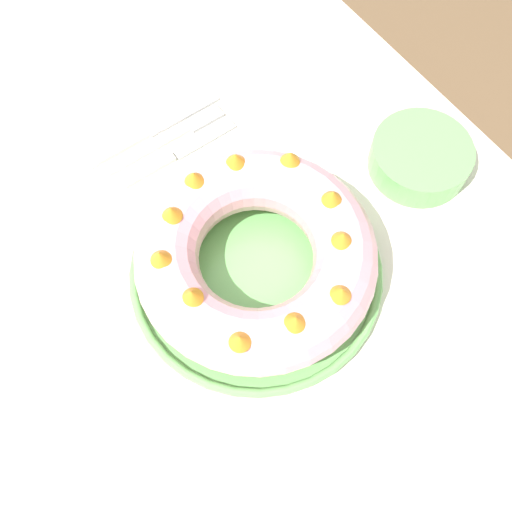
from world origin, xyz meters
name	(u,v)px	position (x,y,z in m)	size (l,w,h in m)	color
ground_plane	(240,391)	(0.00, 0.00, 0.00)	(8.00, 8.00, 0.00)	brown
dining_table	(230,298)	(0.00, 0.00, 0.64)	(1.54, 0.91, 0.73)	silver
serving_dish	(256,272)	(0.02, 0.03, 0.74)	(0.34, 0.34, 0.02)	#6BB760
bundt_cake	(256,256)	(0.02, 0.03, 0.79)	(0.31, 0.31, 0.10)	#E09EAD
fork	(173,136)	(-0.24, 0.06, 0.73)	(0.02, 0.20, 0.01)	white
serving_knife	(146,134)	(-0.27, 0.03, 0.73)	(0.02, 0.23, 0.01)	white
cake_knife	(173,156)	(-0.21, 0.04, 0.73)	(0.02, 0.19, 0.01)	white
side_bowl	(420,158)	(0.02, 0.33, 0.75)	(0.15, 0.15, 0.05)	#6BB760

